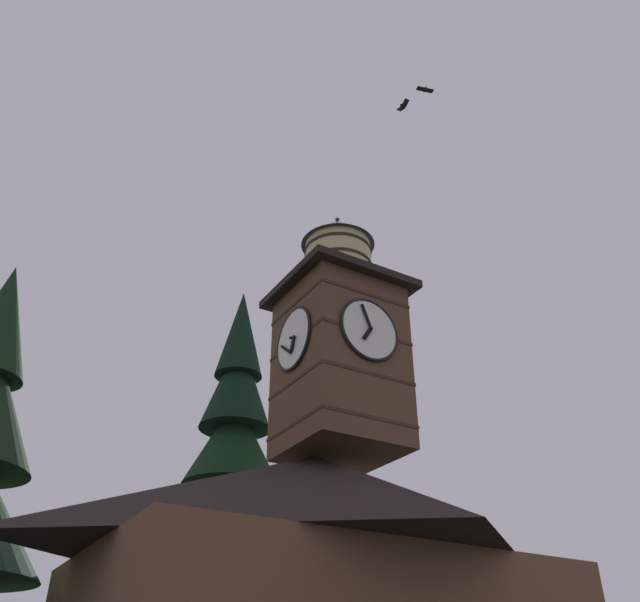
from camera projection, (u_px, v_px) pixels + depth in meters
The scene contains 6 objects.
building_main at pixel (316, 601), 17.30m from camera, with size 12.34×9.14×7.93m.
clock_tower at pixel (339, 340), 21.17m from camera, with size 3.91×3.91×8.64m.
pine_tree_behind at pixel (227, 533), 24.08m from camera, with size 6.30×6.30×17.24m.
moon at pixel (273, 563), 55.09m from camera, with size 2.19×2.19×2.19m.
flying_bird_high at pixel (403, 106), 22.60m from camera, with size 0.25×0.57×0.14m.
flying_bird_low at pixel (425, 90), 22.81m from camera, with size 0.61×0.32×0.13m.
Camera 1 is at (11.29, 14.73, 1.82)m, focal length 37.61 mm.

